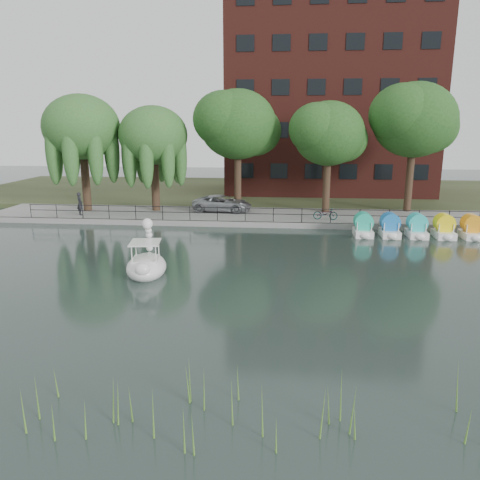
# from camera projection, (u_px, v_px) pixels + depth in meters

# --- Properties ---
(ground_plane) EXTENTS (120.00, 120.00, 0.00)m
(ground_plane) POSITION_uv_depth(u_px,v_px,m) (220.00, 290.00, 20.63)
(ground_plane) COLOR #32413C
(promenade) EXTENTS (40.00, 6.00, 0.40)m
(promenade) POSITION_uv_depth(u_px,v_px,m) (248.00, 217.00, 36.04)
(promenade) COLOR gray
(promenade) RESTS_ON ground_plane
(kerb) EXTENTS (40.00, 0.25, 0.40)m
(kerb) POSITION_uv_depth(u_px,v_px,m) (245.00, 224.00, 33.19)
(kerb) COLOR gray
(kerb) RESTS_ON ground_plane
(land_strip) EXTENTS (60.00, 22.00, 0.36)m
(land_strip) POSITION_uv_depth(u_px,v_px,m) (258.00, 192.00, 49.58)
(land_strip) COLOR #47512D
(land_strip) RESTS_ON ground_plane
(railing) EXTENTS (32.00, 0.05, 1.00)m
(railing) POSITION_uv_depth(u_px,v_px,m) (245.00, 211.00, 33.16)
(railing) COLOR black
(railing) RESTS_ON promenade
(apartment_building) EXTENTS (20.00, 10.07, 18.00)m
(apartment_building) POSITION_uv_depth(u_px,v_px,m) (329.00, 101.00, 46.70)
(apartment_building) COLOR #4C1E16
(apartment_building) RESTS_ON land_strip
(willow_left) EXTENTS (5.88, 5.88, 9.01)m
(willow_left) POSITION_uv_depth(u_px,v_px,m) (81.00, 128.00, 36.11)
(willow_left) COLOR #473323
(willow_left) RESTS_ON promenade
(willow_mid) EXTENTS (5.32, 5.32, 8.15)m
(willow_mid) POSITION_uv_depth(u_px,v_px,m) (153.00, 136.00, 36.24)
(willow_mid) COLOR #473323
(willow_mid) RESTS_ON promenade
(broadleaf_center) EXTENTS (6.00, 6.00, 9.25)m
(broadleaf_center) POSITION_uv_depth(u_px,v_px,m) (238.00, 125.00, 36.42)
(broadleaf_center) COLOR #473323
(broadleaf_center) RESTS_ON promenade
(broadleaf_right) EXTENTS (5.40, 5.40, 8.32)m
(broadleaf_right) POSITION_uv_depth(u_px,v_px,m) (329.00, 134.00, 35.46)
(broadleaf_right) COLOR #473323
(broadleaf_right) RESTS_ON promenade
(broadleaf_far) EXTENTS (6.30, 6.30, 9.71)m
(broadleaf_far) POSITION_uv_depth(u_px,v_px,m) (415.00, 120.00, 35.59)
(broadleaf_far) COLOR #473323
(broadleaf_far) RESTS_ON promenade
(minivan) EXTENTS (2.81, 5.47, 1.48)m
(minivan) POSITION_uv_depth(u_px,v_px,m) (222.00, 202.00, 36.88)
(minivan) COLOR gray
(minivan) RESTS_ON promenade
(bicycle) EXTENTS (0.74, 1.76, 1.00)m
(bicycle) POSITION_uv_depth(u_px,v_px,m) (325.00, 213.00, 33.76)
(bicycle) COLOR gray
(bicycle) RESTS_ON promenade
(pedestrian) EXTENTS (0.83, 0.85, 1.98)m
(pedestrian) POSITION_uv_depth(u_px,v_px,m) (80.00, 202.00, 35.39)
(pedestrian) COLOR black
(pedestrian) RESTS_ON promenade
(swan_boat) EXTENTS (2.34, 3.28, 2.56)m
(swan_boat) POSITION_uv_depth(u_px,v_px,m) (146.00, 262.00, 22.78)
(swan_boat) COLOR white
(swan_boat) RESTS_ON ground_plane
(pedal_boat_row) EXTENTS (11.35, 1.70, 1.40)m
(pedal_boat_row) POSITION_uv_depth(u_px,v_px,m) (444.00, 228.00, 30.05)
(pedal_boat_row) COLOR white
(pedal_boat_row) RESTS_ON ground_plane
(reed_bank) EXTENTS (24.00, 2.40, 1.20)m
(reed_bank) POSITION_uv_depth(u_px,v_px,m) (249.00, 405.00, 11.12)
(reed_bank) COLOR #669938
(reed_bank) RESTS_ON ground_plane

